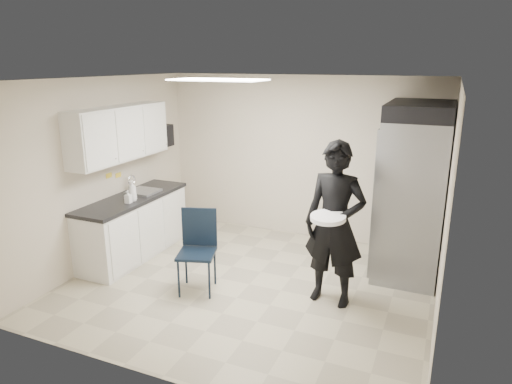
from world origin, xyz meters
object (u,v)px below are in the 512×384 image
at_px(commercial_fridge, 413,197).
at_px(folding_chair, 197,254).
at_px(lower_counter, 134,228).
at_px(man_tuxedo, 335,225).

xyz_separation_m(commercial_fridge, folding_chair, (-2.36, -1.68, -0.55)).
bearing_deg(lower_counter, commercial_fridge, 15.88).
distance_m(lower_counter, man_tuxedo, 3.08).
bearing_deg(commercial_fridge, man_tuxedo, -120.73).
height_order(commercial_fridge, folding_chair, commercial_fridge).
distance_m(lower_counter, commercial_fridge, 3.98).
bearing_deg(man_tuxedo, folding_chair, -160.35).
bearing_deg(commercial_fridge, lower_counter, -164.12).
bearing_deg(lower_counter, man_tuxedo, -3.52).
distance_m(commercial_fridge, man_tuxedo, 1.47).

